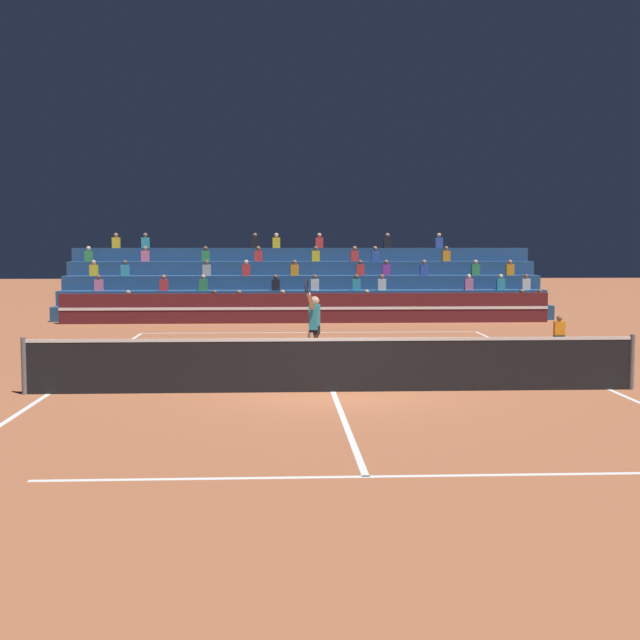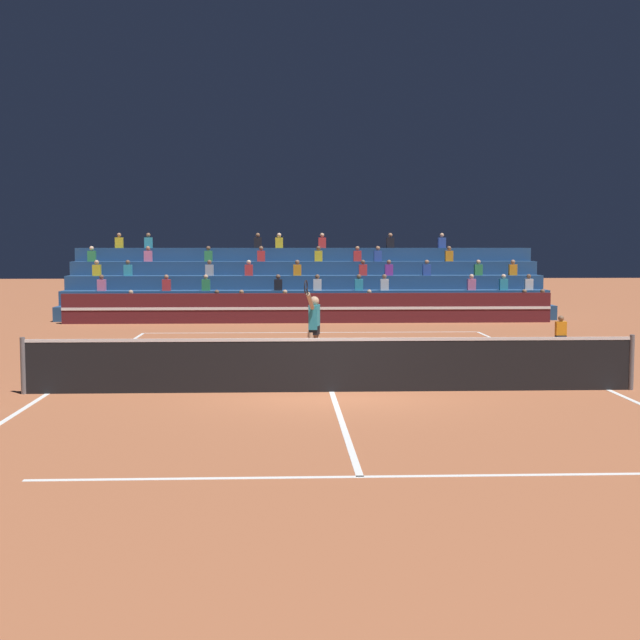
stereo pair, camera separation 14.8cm
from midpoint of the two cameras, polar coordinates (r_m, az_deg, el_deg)
The scene contains 8 objects.
ground_plane at distance 17.47m, azimuth 0.99°, elevation -4.62°, with size 120.00×120.00×0.00m, color #AD603D.
court_lines at distance 17.47m, azimuth 0.99°, elevation -4.61°, with size 11.10×23.90×0.01m.
tennis_net at distance 17.39m, azimuth 0.99°, elevation -2.85°, with size 12.00×0.10×1.10m.
sponsor_banner_wall at distance 32.82m, azimuth -0.61°, elevation 0.76°, with size 18.00×0.26×1.10m.
bleacher_stand at distance 36.58m, azimuth -0.80°, elevation 1.91°, with size 19.11×4.75×3.38m.
ball_kid_courtside at distance 26.62m, azimuth 15.31°, elevation -0.82°, with size 0.30×0.36×0.84m.
tennis_player at distance 20.16m, azimuth -0.19°, elevation -0.56°, with size 0.49×1.41×2.18m.
tennis_ball at distance 21.38m, azimuth -7.38°, elevation -2.84°, with size 0.07×0.07×0.07m, color #C6DB33.
Camera 2 is at (-0.95, -17.21, 2.86)m, focal length 50.00 mm.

